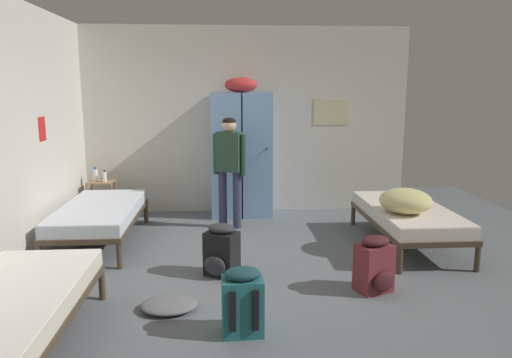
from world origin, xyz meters
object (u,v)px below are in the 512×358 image
(shelf_unit, at_px, (102,196))
(lotion_bottle, at_px, (105,176))
(person_traveler, at_px, (229,162))
(bedding_heap, at_px, (406,201))
(water_bottle, at_px, (95,175))
(clothes_pile_grey, at_px, (169,305))
(backpack_black, at_px, (221,251))
(backpack_maroon, at_px, (375,265))
(backpack_teal, at_px, (242,302))
(bed_right, at_px, (407,215))
(locker_bank, at_px, (241,152))
(bed_left_front, at_px, (9,306))
(bed_left_rear, at_px, (100,213))

(shelf_unit, relative_size, lotion_bottle, 3.28)
(person_traveler, distance_m, lotion_bottle, 1.90)
(bedding_heap, bearing_deg, water_bottle, 155.62)
(clothes_pile_grey, bearing_deg, lotion_bottle, 111.98)
(backpack_black, bearing_deg, person_traveler, 86.20)
(lotion_bottle, bearing_deg, water_bottle, 158.20)
(backpack_maroon, relative_size, backpack_teal, 1.00)
(person_traveler, relative_size, backpack_teal, 2.77)
(shelf_unit, height_order, person_traveler, person_traveler)
(bed_right, relative_size, lotion_bottle, 10.95)
(backpack_black, bearing_deg, backpack_teal, -82.13)
(water_bottle, bearing_deg, backpack_black, -51.79)
(lotion_bottle, bearing_deg, clothes_pile_grey, -68.02)
(locker_bank, bearing_deg, shelf_unit, -177.71)
(bedding_heap, bearing_deg, person_traveler, 148.81)
(locker_bank, distance_m, bedding_heap, 2.63)
(bed_left_front, bearing_deg, person_traveler, 62.96)
(locker_bank, relative_size, backpack_maroon, 3.76)
(lotion_bottle, relative_size, clothes_pile_grey, 0.35)
(shelf_unit, xyz_separation_m, person_traveler, (1.88, -0.56, 0.57))
(shelf_unit, relative_size, water_bottle, 2.71)
(backpack_teal, bearing_deg, person_traveler, 91.00)
(shelf_unit, relative_size, backpack_black, 1.04)
(backpack_teal, bearing_deg, locker_bank, 87.84)
(bed_left_rear, height_order, person_traveler, person_traveler)
(bed_left_front, distance_m, backpack_maroon, 3.11)
(bed_right, bearing_deg, person_traveler, 156.68)
(lotion_bottle, distance_m, clothes_pile_grey, 3.35)
(bed_right, height_order, backpack_teal, backpack_teal)
(bedding_heap, xyz_separation_m, person_traveler, (-2.02, 1.22, 0.29))
(bedding_heap, bearing_deg, locker_bank, 134.42)
(shelf_unit, bearing_deg, clothes_pile_grey, -67.17)
(backpack_black, bearing_deg, water_bottle, 128.21)
(shelf_unit, height_order, bed_right, shelf_unit)
(bed_left_front, distance_m, water_bottle, 3.80)
(bedding_heap, height_order, backpack_black, bedding_heap)
(bed_right, height_order, lotion_bottle, lotion_bottle)
(locker_bank, height_order, bedding_heap, locker_bank)
(person_traveler, bearing_deg, backpack_maroon, -59.47)
(bed_left_rear, xyz_separation_m, backpack_teal, (1.68, -2.40, -0.12))
(bed_right, bearing_deg, locker_bank, 141.39)
(bedding_heap, distance_m, clothes_pile_grey, 2.97)
(shelf_unit, height_order, backpack_black, shelf_unit)
(shelf_unit, distance_m, backpack_teal, 4.04)
(clothes_pile_grey, bearing_deg, shelf_unit, 112.83)
(bed_right, relative_size, bedding_heap, 3.11)
(shelf_unit, bearing_deg, locker_bank, 2.29)
(bed_right, relative_size, person_traveler, 1.25)
(bed_left_rear, distance_m, backpack_teal, 2.93)
(bed_right, distance_m, bedding_heap, 0.41)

